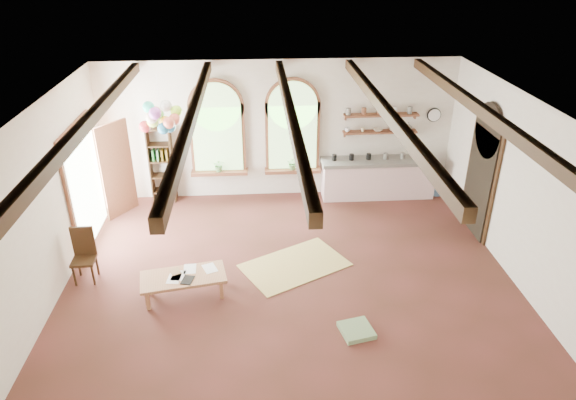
{
  "coord_description": "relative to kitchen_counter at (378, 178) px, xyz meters",
  "views": [
    {
      "loc": [
        -0.55,
        -7.62,
        5.5
      ],
      "look_at": [
        0.0,
        0.6,
        1.29
      ],
      "focal_mm": 32.0,
      "sensor_mm": 36.0,
      "label": 1
    }
  ],
  "objects": [
    {
      "name": "shelf_cup_a",
      "position": [
        -0.75,
        0.18,
        1.14
      ],
      "size": [
        0.12,
        0.1,
        0.1
      ],
      "primitive_type": "imported",
      "color": "white",
      "rests_on": "wall_shelf_lower"
    },
    {
      "name": "balloon_cluster",
      "position": [
        -4.7,
        -0.9,
        1.86
      ],
      "size": [
        0.85,
        0.88,
        1.15
      ],
      "color": "white",
      "rests_on": "floor"
    },
    {
      "name": "wall_shelf_lower",
      "position": [
        0.0,
        0.18,
        1.07
      ],
      "size": [
        1.7,
        0.24,
        0.04
      ],
      "primitive_type": "cube",
      "color": "brown",
      "rests_on": "wall_back"
    },
    {
      "name": "potted_plant_right",
      "position": [
        -2.0,
        0.12,
        0.37
      ],
      "size": [
        0.27,
        0.23,
        0.3
      ],
      "primitive_type": "imported",
      "color": "#598C4C",
      "rests_on": "window_right"
    },
    {
      "name": "coffee_table",
      "position": [
        -4.14,
        -3.57,
        -0.12
      ],
      "size": [
        1.51,
        0.9,
        0.4
      ],
      "color": "#A9764D",
      "rests_on": "floor"
    },
    {
      "name": "left_doorway",
      "position": [
        -6.25,
        -1.4,
        0.67
      ],
      "size": [
        0.1,
        1.9,
        2.5
      ],
      "primitive_type": "cube",
      "color": "brown",
      "rests_on": "floor"
    },
    {
      "name": "floor_mat",
      "position": [
        -2.18,
        -2.8,
        -0.47
      ],
      "size": [
        2.21,
        1.92,
        0.02
      ],
      "primitive_type": "cube",
      "rotation": [
        0.0,
        0.0,
        0.5
      ],
      "color": "#D1BD68",
      "rests_on": "floor"
    },
    {
      "name": "right_doorway",
      "position": [
        1.65,
        -1.7,
        0.62
      ],
      "size": [
        0.1,
        1.3,
        2.4
      ],
      "primitive_type": "cube",
      "color": "black",
      "rests_on": "floor"
    },
    {
      "name": "side_chair",
      "position": [
        -5.95,
        -2.98,
        -0.19
      ],
      "size": [
        0.41,
        0.41,
        1.0
      ],
      "color": "#372011",
      "rests_on": "floor"
    },
    {
      "name": "potted_plant_left",
      "position": [
        -3.7,
        0.12,
        0.37
      ],
      "size": [
        0.27,
        0.23,
        0.3
      ],
      "primitive_type": "imported",
      "color": "#598C4C",
      "rests_on": "window_left"
    },
    {
      "name": "kitchen_counter",
      "position": [
        0.0,
        0.0,
        0.0
      ],
      "size": [
        2.68,
        0.62,
        0.94
      ],
      "color": "silver",
      "rests_on": "floor"
    },
    {
      "name": "bookshelf",
      "position": [
        -5.0,
        0.12,
        0.42
      ],
      "size": [
        0.53,
        0.32,
        1.8
      ],
      "color": "#372011",
      "rests_on": "floor"
    },
    {
      "name": "shelf_bowl_b",
      "position": [
        0.3,
        0.18,
        1.12
      ],
      "size": [
        0.2,
        0.2,
        0.06
      ],
      "primitive_type": "imported",
      "color": "#8C664C",
      "rests_on": "wall_shelf_lower"
    },
    {
      "name": "ceiling_beams",
      "position": [
        -2.3,
        -3.2,
        2.62
      ],
      "size": [
        6.2,
        6.8,
        0.18
      ],
      "primitive_type": null,
      "color": "#372011",
      "rests_on": "ceiling"
    },
    {
      "name": "table_book",
      "position": [
        -4.36,
        -3.48,
        -0.06
      ],
      "size": [
        0.23,
        0.26,
        0.02
      ],
      "primitive_type": "imported",
      "rotation": [
        0.0,
        0.0,
        0.38
      ],
      "color": "olive",
      "rests_on": "coffee_table"
    },
    {
      "name": "water_jug_a",
      "position": [
        0.8,
        0.0,
        -0.25
      ],
      "size": [
        0.27,
        0.27,
        0.51
      ],
      "color": "#5182AF",
      "rests_on": "floor"
    },
    {
      "name": "wall_shelf_upper",
      "position": [
        0.0,
        0.18,
        1.47
      ],
      "size": [
        1.7,
        0.24,
        0.04
      ],
      "primitive_type": "cube",
      "color": "brown",
      "rests_on": "wall_back"
    },
    {
      "name": "floor_cushion",
      "position": [
        -1.36,
        -4.7,
        -0.43
      ],
      "size": [
        0.58,
        0.58,
        0.08
      ],
      "primitive_type": "cube",
      "rotation": [
        0.0,
        0.0,
        0.23
      ],
      "color": "gray",
      "rests_on": "floor"
    },
    {
      "name": "shelf_bowl_a",
      "position": [
        -0.05,
        0.18,
        1.12
      ],
      "size": [
        0.22,
        0.22,
        0.05
      ],
      "primitive_type": "imported",
      "color": "beige",
      "rests_on": "wall_shelf_lower"
    },
    {
      "name": "water_jug_b",
      "position": [
        1.45,
        -0.0,
        -0.23
      ],
      "size": [
        0.29,
        0.29,
        0.56
      ],
      "color": "#5182AF",
      "rests_on": "floor"
    },
    {
      "name": "floor",
      "position": [
        -2.3,
        -3.2,
        -0.48
      ],
      "size": [
        8.0,
        8.0,
        0.0
      ],
      "primitive_type": "plane",
      "color": "brown",
      "rests_on": "ground"
    },
    {
      "name": "shelf_cup_b",
      "position": [
        -0.4,
        0.18,
        1.14
      ],
      "size": [
        0.1,
        0.1,
        0.09
      ],
      "primitive_type": "imported",
      "color": "beige",
      "rests_on": "wall_shelf_lower"
    },
    {
      "name": "window_right",
      "position": [
        -2.0,
        0.23,
        1.16
      ],
      "size": [
        1.3,
        0.28,
        2.2
      ],
      "color": "brown",
      "rests_on": "floor"
    },
    {
      "name": "tablet",
      "position": [
        -4.05,
        -3.7,
        -0.06
      ],
      "size": [
        0.23,
        0.29,
        0.01
      ],
      "primitive_type": "cube",
      "rotation": [
        0.0,
        0.0,
        -0.23
      ],
      "color": "black",
      "rests_on": "coffee_table"
    },
    {
      "name": "shelf_vase",
      "position": [
        0.65,
        0.18,
        1.19
      ],
      "size": [
        0.18,
        0.18,
        0.19
      ],
      "primitive_type": "imported",
      "color": "slate",
      "rests_on": "wall_shelf_lower"
    },
    {
      "name": "wall_clock",
      "position": [
        1.25,
        0.25,
        1.42
      ],
      "size": [
        0.32,
        0.04,
        0.32
      ],
      "primitive_type": "cylinder",
      "rotation": [
        1.57,
        0.0,
        0.0
      ],
      "color": "black",
      "rests_on": "wall_back"
    },
    {
      "name": "window_left",
      "position": [
        -3.7,
        0.23,
        1.16
      ],
      "size": [
        1.3,
        0.28,
        2.2
      ],
      "color": "brown",
      "rests_on": "floor"
    }
  ]
}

